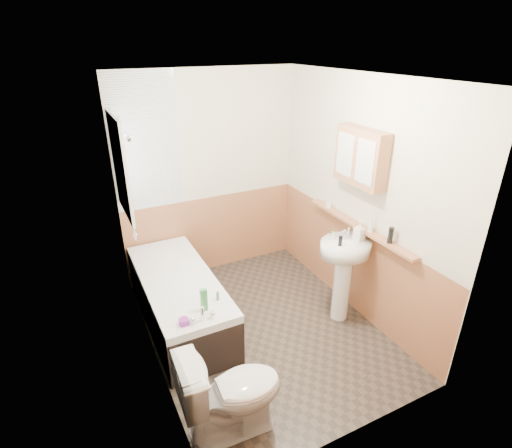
% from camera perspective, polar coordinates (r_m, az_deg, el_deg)
% --- Properties ---
extents(floor, '(2.80, 2.80, 0.00)m').
position_cam_1_polar(floor, '(4.36, 0.91, -14.61)').
color(floor, '#2F2721').
rests_on(floor, ground).
extents(ceiling, '(2.80, 2.80, 0.00)m').
position_cam_1_polar(ceiling, '(3.36, 1.21, 20.28)').
color(ceiling, white).
rests_on(ceiling, ground).
extents(wall_back, '(2.20, 0.02, 2.50)m').
position_cam_1_polar(wall_back, '(4.89, -6.63, 6.67)').
color(wall_back, beige).
rests_on(wall_back, ground).
extents(wall_front, '(2.20, 0.02, 2.50)m').
position_cam_1_polar(wall_front, '(2.68, 15.29, -10.78)').
color(wall_front, beige).
rests_on(wall_front, ground).
extents(wall_left, '(0.02, 2.80, 2.50)m').
position_cam_1_polar(wall_left, '(3.37, -15.98, -2.99)').
color(wall_left, beige).
rests_on(wall_left, ground).
extents(wall_right, '(0.02, 2.80, 2.50)m').
position_cam_1_polar(wall_right, '(4.27, 14.40, 3.26)').
color(wall_right, beige).
rests_on(wall_right, ground).
extents(wainscot_right, '(0.01, 2.80, 1.00)m').
position_cam_1_polar(wainscot_right, '(4.58, 13.19, -5.51)').
color(wainscot_right, '#B06F48').
rests_on(wainscot_right, wall_right).
extents(wainscot_front, '(2.20, 0.01, 1.00)m').
position_cam_1_polar(wainscot_front, '(3.18, 13.39, -21.62)').
color(wainscot_front, '#B06F48').
rests_on(wainscot_front, wall_front).
extents(wainscot_back, '(2.20, 0.01, 1.00)m').
position_cam_1_polar(wainscot_back, '(5.16, -6.14, -1.32)').
color(wainscot_back, '#B06F48').
rests_on(wainscot_back, wall_back).
extents(tile_cladding_left, '(0.01, 2.80, 2.50)m').
position_cam_1_polar(tile_cladding_left, '(3.37, -15.62, -2.92)').
color(tile_cladding_left, white).
rests_on(tile_cladding_left, wall_left).
extents(tile_return_back, '(0.75, 0.01, 1.50)m').
position_cam_1_polar(tile_return_back, '(4.55, -15.57, 11.09)').
color(tile_return_back, white).
rests_on(tile_return_back, wall_back).
extents(window, '(0.03, 0.79, 0.99)m').
position_cam_1_polar(window, '(4.11, -18.73, 7.77)').
color(window, white).
rests_on(window, wall_left).
extents(bathtub, '(0.70, 1.74, 0.70)m').
position_cam_1_polar(bathtub, '(4.34, -10.87, -10.43)').
color(bathtub, black).
rests_on(bathtub, floor).
extents(shower_riser, '(0.11, 0.08, 1.22)m').
position_cam_1_polar(shower_riser, '(3.89, -17.85, 7.25)').
color(shower_riser, silver).
rests_on(shower_riser, wall_left).
extents(toilet, '(0.81, 0.48, 0.77)m').
position_cam_1_polar(toilet, '(3.22, -3.56, -22.97)').
color(toilet, white).
rests_on(toilet, floor).
extents(sink, '(0.55, 0.44, 1.05)m').
position_cam_1_polar(sink, '(4.23, 12.46, -5.61)').
color(sink, white).
rests_on(sink, floor).
extents(pine_shelf, '(0.10, 1.56, 0.03)m').
position_cam_1_polar(pine_shelf, '(4.24, 14.38, -0.28)').
color(pine_shelf, '#B06F48').
rests_on(pine_shelf, wall_right).
extents(medicine_cabinet, '(0.15, 0.61, 0.55)m').
position_cam_1_polar(medicine_cabinet, '(4.01, 14.73, 9.21)').
color(medicine_cabinet, '#B06F48').
rests_on(medicine_cabinet, wall_right).
extents(foam_can, '(0.06, 0.06, 0.16)m').
position_cam_1_polar(foam_can, '(3.91, 18.68, -1.54)').
color(foam_can, black).
rests_on(foam_can, pine_shelf).
extents(green_bottle, '(0.05, 0.05, 0.25)m').
position_cam_1_polar(green_bottle, '(4.06, 16.19, 0.55)').
color(green_bottle, silver).
rests_on(green_bottle, pine_shelf).
extents(black_jar, '(0.06, 0.06, 0.04)m').
position_cam_1_polar(black_jar, '(4.59, 10.31, 2.61)').
color(black_jar, silver).
rests_on(black_jar, pine_shelf).
extents(soap_bottle, '(0.12, 0.21, 0.09)m').
position_cam_1_polar(soap_bottle, '(4.13, 14.51, -1.63)').
color(soap_bottle, silver).
rests_on(soap_bottle, sink).
extents(clear_bottle, '(0.05, 0.05, 0.10)m').
position_cam_1_polar(clear_bottle, '(3.97, 11.95, -2.40)').
color(clear_bottle, black).
rests_on(clear_bottle, sink).
extents(blue_gel, '(0.06, 0.04, 0.22)m').
position_cam_1_polar(blue_gel, '(3.64, -7.47, -10.71)').
color(blue_gel, '#388447').
rests_on(blue_gel, bathtub).
extents(cream_jar, '(0.11, 0.11, 0.05)m').
position_cam_1_polar(cream_jar, '(3.56, -10.27, -13.55)').
color(cream_jar, purple).
rests_on(cream_jar, bathtub).
extents(orange_bottle, '(0.04, 0.04, 0.09)m').
position_cam_1_polar(orange_bottle, '(3.79, -5.49, -10.19)').
color(orange_bottle, '#388447').
rests_on(orange_bottle, bathtub).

